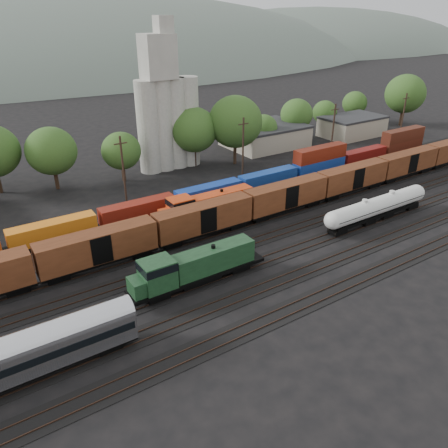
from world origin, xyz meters
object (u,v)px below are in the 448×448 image
passenger_coach (9,359)px  orange_locomotive (206,205)px  green_locomotive (191,268)px  grain_silo (167,114)px  tank_car_a (363,211)px

passenger_coach → orange_locomotive: size_ratio=1.26×
green_locomotive → orange_locomotive: bearing=53.7°
orange_locomotive → grain_silo: size_ratio=0.61×
green_locomotive → orange_locomotive: (11.00, 15.00, -0.13)m
green_locomotive → orange_locomotive: green_locomotive is taller
passenger_coach → green_locomotive: bearing=13.7°
grain_silo → green_locomotive: bearing=-113.6°
tank_car_a → orange_locomotive: orange_locomotive is taller
passenger_coach → grain_silo: (38.50, 46.00, 8.16)m
orange_locomotive → grain_silo: (6.93, 26.00, 8.74)m
green_locomotive → tank_car_a: bearing=0.0°
tank_car_a → orange_locomotive: size_ratio=0.89×
green_locomotive → passenger_coach: (-20.57, -5.00, 0.45)m
green_locomotive → tank_car_a: 29.86m
green_locomotive → orange_locomotive: size_ratio=1.00×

